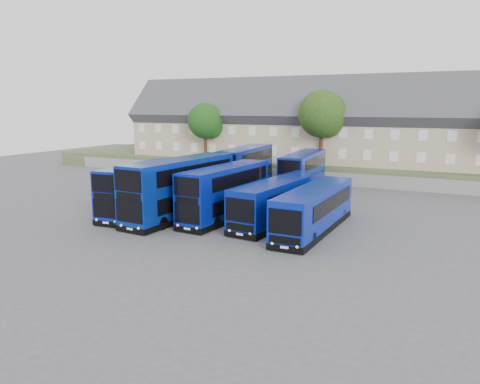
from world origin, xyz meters
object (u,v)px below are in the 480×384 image
dd_front_mid (180,189)px  coach_east_a (280,201)px  dd_front_left (143,189)px  tree_west (207,122)px  tree_mid (323,116)px

dd_front_mid → coach_east_a: size_ratio=0.99×
dd_front_mid → coach_east_a: 8.36m
dd_front_left → tree_west: size_ratio=1.44×
coach_east_a → tree_west: size_ratio=1.65×
tree_west → dd_front_mid: bearing=-65.0°
dd_front_mid → dd_front_left: bearing=-174.0°
dd_front_left → dd_front_mid: size_ratio=0.88×
coach_east_a → dd_front_left: bearing=-163.1°
tree_mid → coach_east_a: bearing=-82.7°
dd_front_left → coach_east_a: bearing=6.3°
dd_front_left → coach_east_a: (11.80, 2.44, -0.44)m
dd_front_mid → coach_east_a: bearing=20.2°
tree_west → dd_front_left: bearing=-73.3°
dd_front_mid → tree_mid: size_ratio=1.36×
dd_front_mid → tree_mid: tree_mid is taller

